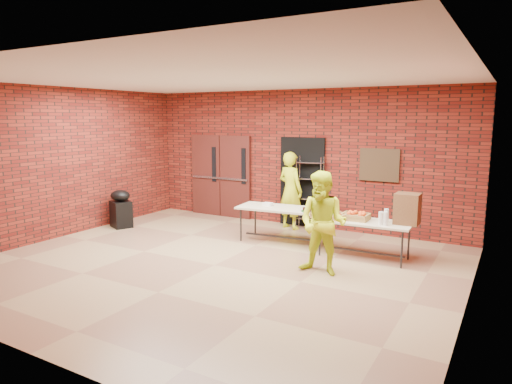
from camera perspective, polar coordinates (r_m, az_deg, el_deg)
room at (r=7.75m, az=-5.38°, el=2.20°), size 8.08×7.08×3.28m
double_doors at (r=11.87m, az=-4.44°, el=2.02°), size 1.78×0.12×2.10m
dark_doorway at (r=10.77m, az=5.78°, el=1.23°), size 1.10×0.06×2.10m
bronze_plaque at (r=10.11m, az=15.16°, el=3.28°), size 0.85×0.04×0.70m
wire_rack at (r=10.58m, az=6.72°, el=-0.09°), size 0.64×0.33×1.68m
table_left at (r=9.32m, az=3.26°, el=-2.31°), size 1.87×0.94×0.74m
table_right at (r=8.57m, az=13.38°, el=-3.91°), size 1.70×0.75×0.69m
basket_bananas at (r=8.68m, az=8.67°, el=-2.76°), size 0.48×0.37×0.15m
basket_oranges at (r=8.60m, az=12.33°, el=-2.98°), size 0.48×0.37×0.15m
basket_apples at (r=8.57m, az=9.62°, el=-2.95°), size 0.47×0.36×0.14m
muffin_tray at (r=8.95m, az=6.82°, el=-2.17°), size 0.36×0.36×0.09m
napkin_box at (r=9.47m, az=1.49°, el=-1.53°), size 0.19×0.13×0.06m
coffee_dispenser at (r=8.47m, az=18.39°, el=-1.99°), size 0.42×0.37×0.55m
cup_stack_front at (r=8.27m, az=15.32°, el=-3.21°), size 0.08×0.08×0.24m
cup_stack_mid at (r=8.27m, az=15.88°, el=-3.22°), size 0.08×0.08×0.24m
cup_stack_back at (r=8.51m, az=15.98°, el=-2.86°), size 0.08×0.08×0.25m
covered_grill at (r=11.15m, az=-16.54°, el=-2.00°), size 0.61×0.57×0.88m
volunteer_woman at (r=10.53m, az=4.32°, el=0.20°), size 0.75×0.60×1.79m
volunteer_man at (r=7.52m, az=8.35°, el=-3.89°), size 0.85×0.68×1.70m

